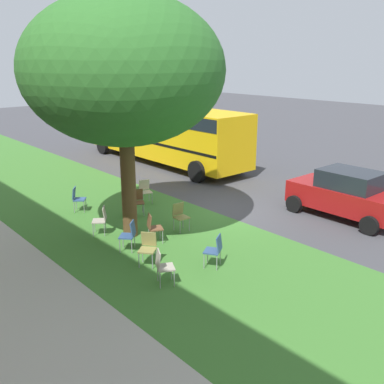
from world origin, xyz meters
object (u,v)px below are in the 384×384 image
at_px(chair_8, 138,200).
at_px(school_bus, 163,129).
at_px(chair_4, 148,246).
at_px(chair_6, 215,249).
at_px(parked_car, 346,194).
at_px(chair_5, 101,218).
at_px(street_tree, 124,71).
at_px(chair_7, 180,215).
at_px(chair_0, 129,234).
at_px(chair_3, 145,190).
at_px(chair_1, 153,226).
at_px(chair_9, 163,265).
at_px(chair_2, 77,197).

xyz_separation_m(chair_8, school_bus, (5.73, -5.57, 1.24)).
height_order(chair_4, chair_6, same).
bearing_deg(parked_car, chair_4, 78.72).
xyz_separation_m(chair_5, school_bus, (6.54, -7.46, 1.24)).
height_order(street_tree, chair_5, street_tree).
bearing_deg(street_tree, chair_4, 159.00).
bearing_deg(street_tree, chair_7, -115.05).
distance_m(chair_0, chair_6, 2.56).
distance_m(chair_3, chair_8, 1.25).
xyz_separation_m(chair_1, chair_9, (-2.19, 1.33, 0.00)).
distance_m(parked_car, school_bus, 10.66).
bearing_deg(chair_5, school_bus, -48.77).
bearing_deg(chair_8, street_tree, 138.85).
bearing_deg(parked_car, chair_2, 45.19).
bearing_deg(parked_car, street_tree, 61.90).
bearing_deg(chair_1, parked_car, -112.07).
distance_m(chair_2, chair_8, 2.18).
height_order(chair_1, chair_2, same).
xyz_separation_m(street_tree, chair_0, (-0.94, 0.64, -4.36)).
bearing_deg(chair_4, street_tree, -21.00).
height_order(chair_0, chair_7, same).
relative_size(chair_1, chair_2, 1.00).
relative_size(chair_0, chair_2, 1.00).
xyz_separation_m(chair_0, parked_car, (-2.48, -7.06, 0.32)).
relative_size(chair_3, chair_7, 1.00).
bearing_deg(chair_8, chair_2, 41.03).
bearing_deg(chair_2, chair_5, 169.35).
height_order(chair_1, chair_4, same).
height_order(street_tree, chair_4, street_tree).
relative_size(street_tree, school_bus, 0.67).
bearing_deg(chair_3, chair_2, 71.35).
bearing_deg(chair_2, chair_0, 173.09).
bearing_deg(chair_9, chair_7, -46.42).
xyz_separation_m(chair_5, chair_8, (0.81, -1.89, 0.00)).
distance_m(chair_5, parked_car, 8.14).
relative_size(chair_7, parked_car, 0.24).
bearing_deg(chair_1, chair_5, 27.68).
bearing_deg(school_bus, chair_7, 145.42).
relative_size(chair_4, school_bus, 0.08).
relative_size(chair_2, chair_4, 1.00).
xyz_separation_m(street_tree, school_bus, (7.19, -6.84, -3.12)).
height_order(chair_2, chair_9, same).
height_order(chair_5, school_bus, school_bus).
distance_m(street_tree, school_bus, 10.40).
bearing_deg(chair_0, chair_8, -38.64).
height_order(chair_6, chair_8, same).
bearing_deg(chair_0, chair_7, -82.43).
relative_size(chair_1, parked_car, 0.24).
xyz_separation_m(chair_1, school_bus, (8.09, -6.64, 1.24)).
relative_size(chair_6, school_bus, 0.08).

